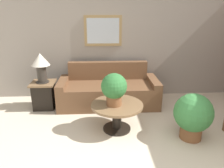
% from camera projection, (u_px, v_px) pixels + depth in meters
% --- Properties ---
extents(wall_back, '(7.00, 0.09, 2.60)m').
position_uv_depth(wall_back, '(131.00, 41.00, 5.04)').
color(wall_back, gray).
rests_on(wall_back, ground_plane).
extents(couch_main, '(2.15, 0.89, 0.89)m').
position_uv_depth(couch_main, '(108.00, 91.00, 4.81)').
color(couch_main, brown).
rests_on(couch_main, ground_plane).
extents(coffee_table, '(0.89, 0.89, 0.49)m').
position_uv_depth(coffee_table, '(117.00, 111.00, 3.77)').
color(coffee_table, black).
rests_on(coffee_table, ground_plane).
extents(side_table, '(0.49, 0.49, 0.57)m').
position_uv_depth(side_table, '(44.00, 95.00, 4.64)').
color(side_table, black).
rests_on(side_table, ground_plane).
extents(table_lamp, '(0.37, 0.37, 0.61)m').
position_uv_depth(table_lamp, '(41.00, 64.00, 4.41)').
color(table_lamp, '#2D2823').
rests_on(table_lamp, side_table).
extents(potted_plant_on_table, '(0.43, 0.43, 0.55)m').
position_uv_depth(potted_plant_on_table, '(114.00, 88.00, 3.59)').
color(potted_plant_on_table, brown).
rests_on(potted_plant_on_table, coffee_table).
extents(potted_plant_floor, '(0.62, 0.62, 0.77)m').
position_uv_depth(potted_plant_floor, '(193.00, 115.00, 3.49)').
color(potted_plant_floor, brown).
rests_on(potted_plant_floor, ground_plane).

